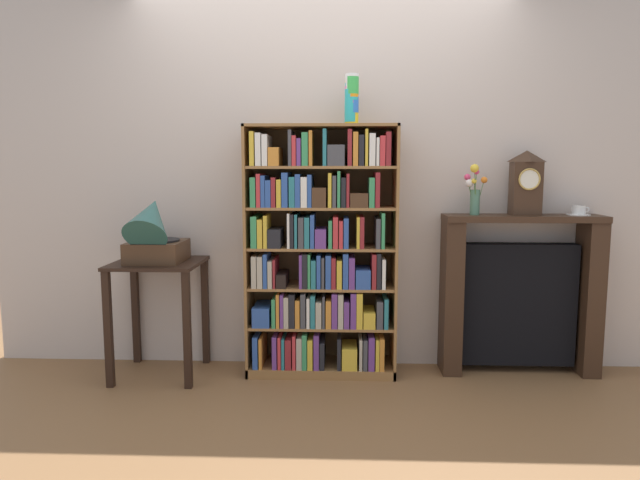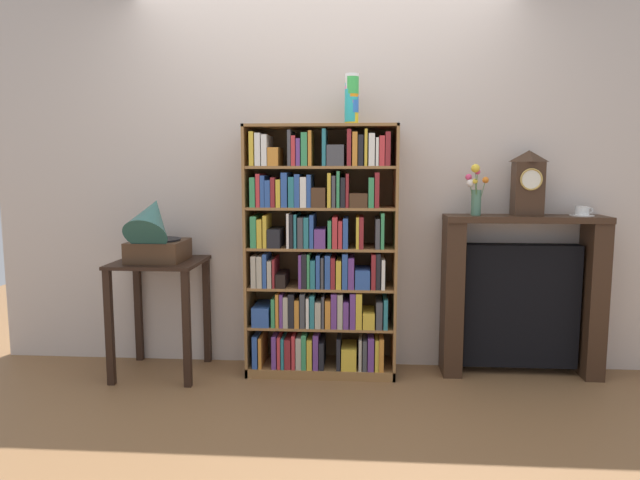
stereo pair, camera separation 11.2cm
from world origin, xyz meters
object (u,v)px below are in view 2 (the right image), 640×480
at_px(side_table_left, 160,289).
at_px(fireplace_mantel, 521,297).
at_px(mantel_clock, 528,183).
at_px(teacup_with_saucer, 582,212).
at_px(bookshelf, 319,259).
at_px(flower_vase, 476,191).
at_px(gramophone, 154,232).
at_px(cup_stack, 352,99).

bearing_deg(side_table_left, fireplace_mantel, 3.70).
distance_m(mantel_clock, teacup_with_saucer, 0.39).
distance_m(bookshelf, side_table_left, 1.07).
height_order(fireplace_mantel, teacup_with_saucer, teacup_with_saucer).
xyz_separation_m(bookshelf, fireplace_mantel, (1.33, 0.07, -0.25)).
xyz_separation_m(mantel_clock, flower_vase, (-0.33, -0.01, -0.05)).
bearing_deg(flower_vase, gramophone, -174.86).
relative_size(bookshelf, side_table_left, 2.15).
distance_m(cup_stack, gramophone, 1.51).
relative_size(mantel_clock, teacup_with_saucer, 2.79).
bearing_deg(fireplace_mantel, teacup_with_saucer, -3.49).
bearing_deg(fireplace_mantel, mantel_clock, -77.70).
height_order(bookshelf, side_table_left, bookshelf).
distance_m(gramophone, flower_vase, 2.07).
bearing_deg(mantel_clock, side_table_left, -176.87).
bearing_deg(gramophone, mantel_clock, 4.64).
bearing_deg(teacup_with_saucer, gramophone, -175.90).
xyz_separation_m(side_table_left, teacup_with_saucer, (2.73, 0.13, 0.51)).
relative_size(cup_stack, teacup_with_saucer, 2.14).
xyz_separation_m(side_table_left, fireplace_mantel, (2.37, 0.15, -0.05)).
xyz_separation_m(bookshelf, flower_vase, (1.00, 0.04, 0.44)).
xyz_separation_m(gramophone, flower_vase, (2.05, 0.18, 0.26)).
bearing_deg(fireplace_mantel, side_table_left, -176.30).
bearing_deg(mantel_clock, teacup_with_saucer, 0.38).
relative_size(cup_stack, side_table_left, 0.42).
height_order(side_table_left, fireplace_mantel, fireplace_mantel).
relative_size(bookshelf, flower_vase, 4.97).
relative_size(gramophone, mantel_clock, 1.20).
xyz_separation_m(cup_stack, flower_vase, (0.80, 0.03, -0.58)).
xyz_separation_m(cup_stack, mantel_clock, (1.13, 0.04, -0.53)).
bearing_deg(teacup_with_saucer, cup_stack, -178.48).
height_order(gramophone, mantel_clock, mantel_clock).
height_order(cup_stack, fireplace_mantel, cup_stack).
distance_m(gramophone, teacup_with_saucer, 2.74).
distance_m(side_table_left, teacup_with_saucer, 2.78).
xyz_separation_m(gramophone, fireplace_mantel, (2.37, 0.22, -0.44)).
distance_m(gramophone, mantel_clock, 2.41).
distance_m(bookshelf, mantel_clock, 1.42).
relative_size(side_table_left, gramophone, 1.53).
relative_size(bookshelf, gramophone, 3.29).
xyz_separation_m(bookshelf, teacup_with_saucer, (1.68, 0.05, 0.31)).
distance_m(cup_stack, flower_vase, 0.98).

